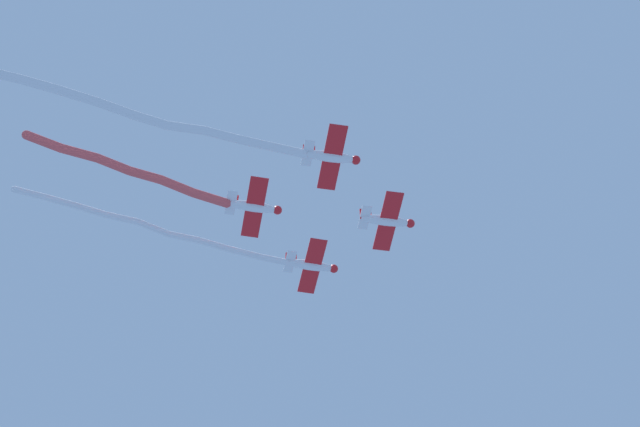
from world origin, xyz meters
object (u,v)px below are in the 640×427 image
object	(u,v)px
airplane_slot	(254,207)
airplane_lead	(387,221)
airplane_left_wing	(312,265)
airplane_right_wing	(332,157)

from	to	relation	value
airplane_slot	airplane_lead	bearing A→B (deg)	-2.02
airplane_lead	airplane_slot	world-z (taller)	airplane_lead
airplane_lead	airplane_slot	bearing A→B (deg)	-179.92
airplane_lead	airplane_left_wing	distance (m)	9.08
airplane_left_wing	airplane_slot	distance (m)	9.07
airplane_lead	airplane_right_wing	size ratio (longest dim) A/B	1.00
airplane_left_wing	airplane_slot	world-z (taller)	airplane_slot
airplane_left_wing	airplane_slot	bearing A→B (deg)	-137.60
airplane_right_wing	airplane_left_wing	bearing A→B (deg)	89.39
airplane_lead	airplane_left_wing	size ratio (longest dim) A/B	0.98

